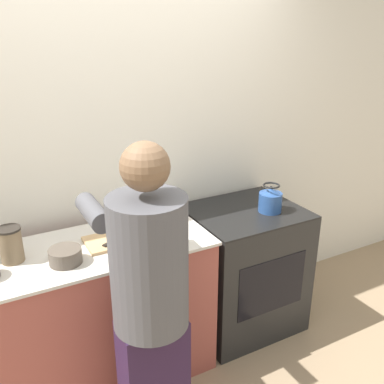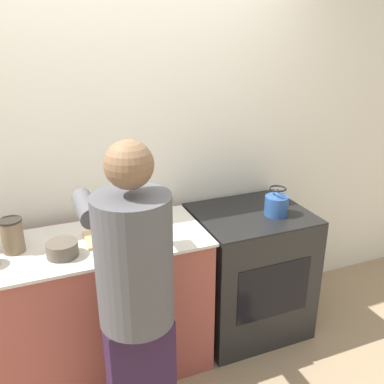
# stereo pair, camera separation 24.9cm
# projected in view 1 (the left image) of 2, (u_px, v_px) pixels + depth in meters

# --- Properties ---
(wall_back) EXTENTS (8.00, 0.05, 2.60)m
(wall_back) POSITION_uv_depth(u_px,v_px,m) (117.00, 155.00, 2.75)
(wall_back) COLOR silver
(wall_back) RESTS_ON ground_plane
(counter) EXTENTS (1.49, 0.61, 0.92)m
(counter) POSITION_uv_depth(u_px,v_px,m) (86.00, 318.00, 2.53)
(counter) COLOR #9E4C42
(counter) RESTS_ON ground_plane
(oven) EXTENTS (0.75, 0.65, 0.91)m
(oven) POSITION_uv_depth(u_px,v_px,m) (243.00, 268.00, 3.07)
(oven) COLOR black
(oven) RESTS_ON ground_plane
(person) EXTENTS (0.40, 0.64, 1.65)m
(person) POSITION_uv_depth(u_px,v_px,m) (150.00, 299.00, 1.99)
(person) COLOR #2C1936
(person) RESTS_ON ground_plane
(cutting_board) EXTENTS (0.33, 0.23, 0.02)m
(cutting_board) POSITION_uv_depth(u_px,v_px,m) (114.00, 240.00, 2.45)
(cutting_board) COLOR tan
(cutting_board) RESTS_ON counter
(knife) EXTENTS (0.18, 0.10, 0.01)m
(knife) POSITION_uv_depth(u_px,v_px,m) (115.00, 241.00, 2.42)
(knife) COLOR silver
(knife) RESTS_ON cutting_board
(kettle) EXTENTS (0.16, 0.16, 0.19)m
(kettle) POSITION_uv_depth(u_px,v_px,m) (270.00, 200.00, 2.86)
(kettle) COLOR #284C8C
(kettle) RESTS_ON oven
(bowl_mixing) EXTENTS (0.17, 0.17, 0.08)m
(bowl_mixing) POSITION_uv_depth(u_px,v_px,m) (65.00, 256.00, 2.22)
(bowl_mixing) COLOR brown
(bowl_mixing) RESTS_ON counter
(canister_jar) EXTENTS (0.12, 0.12, 0.19)m
(canister_jar) POSITION_uv_depth(u_px,v_px,m) (11.00, 245.00, 2.22)
(canister_jar) COLOR #756047
(canister_jar) RESTS_ON counter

